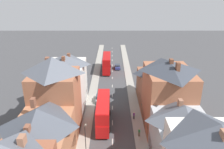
{
  "coord_description": "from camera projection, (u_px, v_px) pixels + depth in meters",
  "views": [
    {
      "loc": [
        -0.08,
        -13.65,
        25.23
      ],
      "look_at": [
        0.04,
        44.97,
        2.31
      ],
      "focal_mm": 35.0,
      "sensor_mm": 36.0,
      "label": 1
    }
  ],
  "objects": [
    {
      "name": "pavement_left",
      "position": [
        93.0,
        92.0,
        57.26
      ],
      "size": [
        2.2,
        104.0,
        0.14
      ],
      "primitive_type": "cube",
      "color": "gray",
      "rests_on": "ground"
    },
    {
      "name": "pavement_right",
      "position": [
        131.0,
        92.0,
        57.27
      ],
      "size": [
        2.2,
        104.0,
        0.14
      ],
      "primitive_type": "cube",
      "color": "gray",
      "rests_on": "ground"
    },
    {
      "name": "centre_line_dashes",
      "position": [
        112.0,
        96.0,
        55.43
      ],
      "size": [
        0.14,
        97.8,
        0.01
      ],
      "color": "silver",
      "rests_on": "ground"
    },
    {
      "name": "terrace_row_left",
      "position": [
        41.0,
        133.0,
        31.33
      ],
      "size": [
        8.0,
        49.44,
        14.7
      ],
      "color": "#B2704C",
      "rests_on": "ground"
    },
    {
      "name": "terrace_row_right",
      "position": [
        182.0,
        132.0,
        31.57
      ],
      "size": [
        8.0,
        49.65,
        14.1
      ],
      "color": "#935138",
      "rests_on": "ground"
    },
    {
      "name": "double_decker_bus_lead",
      "position": [
        103.0,
        111.0,
        42.96
      ],
      "size": [
        2.74,
        10.8,
        5.3
      ],
      "color": "red",
      "rests_on": "ground"
    },
    {
      "name": "double_decker_bus_mid_street",
      "position": [
        106.0,
        63.0,
        71.41
      ],
      "size": [
        2.74,
        10.8,
        5.3
      ],
      "color": "#B70F0F",
      "rests_on": "ground"
    },
    {
      "name": "car_parked_left_a",
      "position": [
        117.0,
        67.0,
        73.97
      ],
      "size": [
        1.9,
        3.89,
        1.6
      ],
      "color": "navy",
      "rests_on": "ground"
    },
    {
      "name": "car_parked_right_a",
      "position": [
        105.0,
        93.0,
        55.02
      ],
      "size": [
        1.9,
        3.85,
        1.58
      ],
      "color": "navy",
      "rests_on": "ground"
    },
    {
      "name": "car_parked_left_b",
      "position": [
        99.0,
        98.0,
        52.35
      ],
      "size": [
        1.9,
        4.02,
        1.71
      ],
      "color": "gray",
      "rests_on": "ground"
    },
    {
      "name": "pedestrian_mid_right",
      "position": [
        139.0,
        132.0,
        39.67
      ],
      "size": [
        0.36,
        0.22,
        1.61
      ],
      "color": "brown",
      "rests_on": "pavement_right"
    },
    {
      "name": "pedestrian_far_left",
      "position": [
        134.0,
        115.0,
        44.98
      ],
      "size": [
        0.36,
        0.22,
        1.61
      ],
      "color": "#23232D",
      "rests_on": "pavement_right"
    },
    {
      "name": "street_lamp",
      "position": [
        85.0,
        139.0,
        34.35
      ],
      "size": [
        0.2,
        1.12,
        5.5
      ],
      "color": "black",
      "rests_on": "ground"
    }
  ]
}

